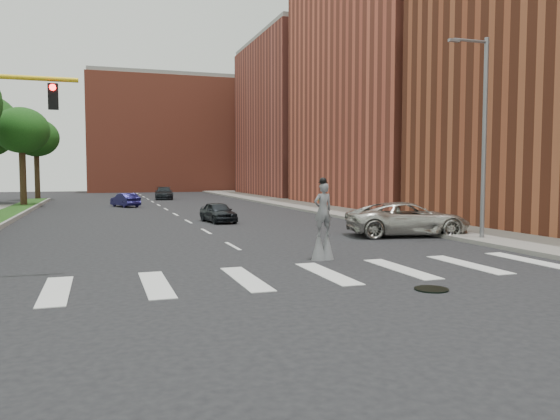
# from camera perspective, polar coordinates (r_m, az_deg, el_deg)

# --- Properties ---
(ground_plane) EXTENTS (160.00, 160.00, 0.00)m
(ground_plane) POSITION_cam_1_polar(r_m,az_deg,el_deg) (15.52, 1.98, -7.60)
(ground_plane) COLOR black
(ground_plane) RESTS_ON ground
(median_curb) EXTENTS (0.20, 60.00, 0.28)m
(median_curb) POSITION_cam_1_polar(r_m,az_deg,el_deg) (34.76, -26.84, -1.35)
(median_curb) COLOR gray
(median_curb) RESTS_ON ground
(sidewalk_right) EXTENTS (5.00, 90.00, 0.18)m
(sidewalk_right) POSITION_cam_1_polar(r_m,az_deg,el_deg) (43.20, 5.99, -0.04)
(sidewalk_right) COLOR slate
(sidewalk_right) RESTS_ON ground
(manhole) EXTENTS (0.90, 0.90, 0.04)m
(manhole) POSITION_cam_1_polar(r_m,az_deg,el_deg) (15.11, 15.54, -7.98)
(manhole) COLOR black
(manhole) RESTS_ON ground
(building_mid) EXTENTS (16.00, 22.00, 24.00)m
(building_mid) POSITION_cam_1_polar(r_m,az_deg,el_deg) (52.74, 13.48, 13.59)
(building_mid) COLOR #AD4C36
(building_mid) RESTS_ON ground
(building_far) EXTENTS (16.00, 22.00, 20.00)m
(building_far) POSITION_cam_1_polar(r_m,az_deg,el_deg) (73.82, 3.45, 9.34)
(building_far) COLOR #974437
(building_far) RESTS_ON ground
(building_backdrop) EXTENTS (26.00, 14.00, 18.00)m
(building_backdrop) POSITION_cam_1_polar(r_m,az_deg,el_deg) (93.12, -11.48, 7.54)
(building_backdrop) COLOR #AD4C36
(building_backdrop) RESTS_ON ground
(streetlight) EXTENTS (2.05, 0.20, 9.00)m
(streetlight) POSITION_cam_1_polar(r_m,az_deg,el_deg) (25.99, 20.42, 7.67)
(streetlight) COLOR slate
(streetlight) RESTS_ON ground
(stilt_performer) EXTENTS (0.84, 0.56, 2.93)m
(stilt_performer) POSITION_cam_1_polar(r_m,az_deg,el_deg) (19.36, 4.50, -1.71)
(stilt_performer) COLOR #312213
(stilt_performer) RESTS_ON ground
(suv_crossing) EXTENTS (6.34, 3.82, 1.65)m
(suv_crossing) POSITION_cam_1_polar(r_m,az_deg,el_deg) (27.35, 13.21, -0.92)
(suv_crossing) COLOR #B8B6AE
(suv_crossing) RESTS_ON ground
(car_near) EXTENTS (1.98, 3.87, 1.26)m
(car_near) POSITION_cam_1_polar(r_m,az_deg,el_deg) (34.00, -6.48, -0.22)
(car_near) COLOR black
(car_near) RESTS_ON ground
(car_mid) EXTENTS (2.60, 3.96, 1.23)m
(car_mid) POSITION_cam_1_polar(r_m,az_deg,el_deg) (50.59, -15.87, 1.01)
(car_mid) COLOR #17154B
(car_mid) RESTS_ON ground
(car_far) EXTENTS (2.42, 5.05, 1.42)m
(car_far) POSITION_cam_1_polar(r_m,az_deg,el_deg) (63.56, -12.04, 1.74)
(car_far) COLOR black
(car_far) RESTS_ON ground
(tree_6) EXTENTS (4.70, 4.70, 8.76)m
(tree_6) POSITION_cam_1_polar(r_m,az_deg,el_deg) (53.11, -25.40, 7.46)
(tree_6) COLOR #312213
(tree_6) RESTS_ON ground
(tree_7) EXTENTS (4.89, 4.89, 8.95)m
(tree_7) POSITION_cam_1_polar(r_m,az_deg,el_deg) (65.92, -24.14, 6.86)
(tree_7) COLOR #312213
(tree_7) RESTS_ON ground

